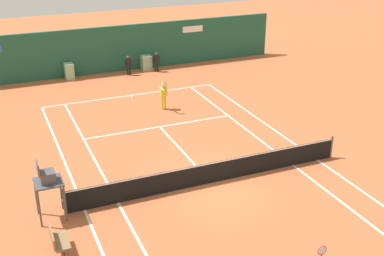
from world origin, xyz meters
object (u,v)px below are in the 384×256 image
(player_bench, at_px, (58,240))
(tennis_ball_by_sideline, at_px, (142,102))
(umpire_chair, at_px, (48,181))
(ball_kid_left_post, at_px, (156,61))
(player_on_baseline, at_px, (164,94))
(ball_kid_right_post, at_px, (128,64))

(player_bench, xyz_separation_m, tennis_ball_by_sideline, (6.88, 12.49, -0.47))
(umpire_chair, xyz_separation_m, ball_kid_left_post, (9.60, 15.81, -0.75))
(player_bench, relative_size, ball_kid_left_post, 0.82)
(player_bench, height_order, tennis_ball_by_sideline, player_bench)
(player_bench, relative_size, player_on_baseline, 0.62)
(player_on_baseline, relative_size, ball_kid_right_post, 1.33)
(player_on_baseline, height_order, ball_kid_right_post, player_on_baseline)
(ball_kid_right_post, xyz_separation_m, ball_kid_left_post, (2.03, -0.00, 0.01))
(umpire_chair, xyz_separation_m, tennis_ball_by_sideline, (6.77, 10.31, -1.51))
(umpire_chair, relative_size, player_on_baseline, 1.28)
(player_on_baseline, xyz_separation_m, ball_kid_right_post, (0.01, 7.07, -0.16))
(ball_kid_left_post, distance_m, tennis_ball_by_sideline, 6.23)
(tennis_ball_by_sideline, bearing_deg, ball_kid_right_post, 81.67)
(umpire_chair, distance_m, player_on_baseline, 11.57)
(ball_kid_left_post, bearing_deg, umpire_chair, 53.99)
(ball_kid_left_post, bearing_deg, ball_kid_right_post, -4.74)
(player_on_baseline, relative_size, tennis_ball_by_sideline, 26.72)
(umpire_chair, height_order, player_bench, umpire_chair)
(ball_kid_left_post, bearing_deg, tennis_ball_by_sideline, 58.02)
(player_on_baseline, height_order, tennis_ball_by_sideline, player_on_baseline)
(player_bench, xyz_separation_m, player_on_baseline, (7.68, 10.92, 0.43))
(umpire_chair, xyz_separation_m, player_on_baseline, (7.56, 8.74, -0.60))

